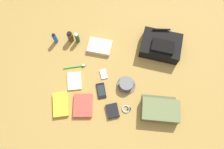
% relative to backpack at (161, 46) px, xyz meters
% --- Properties ---
extents(ground_plane, '(2.64, 2.02, 0.02)m').
position_rel_backpack_xyz_m(ground_plane, '(-0.41, -0.27, -0.07)').
color(ground_plane, olive).
rests_on(ground_plane, ground).
extents(backpack, '(0.38, 0.32, 0.13)m').
position_rel_backpack_xyz_m(backpack, '(0.00, 0.00, 0.00)').
color(backpack, black).
rests_on(backpack, ground_plane).
extents(toiletry_pouch, '(0.29, 0.23, 0.08)m').
position_rel_backpack_xyz_m(toiletry_pouch, '(-0.03, -0.55, -0.02)').
color(toiletry_pouch, '#56603D').
rests_on(toiletry_pouch, ground_plane).
extents(bucket_hat, '(0.16, 0.16, 0.06)m').
position_rel_backpack_xyz_m(bucket_hat, '(-0.29, -0.34, -0.03)').
color(bucket_hat, '#585858').
rests_on(bucket_hat, ground_plane).
extents(deodorant_spray, '(0.04, 0.04, 0.11)m').
position_rel_backpack_xyz_m(deodorant_spray, '(-0.91, 0.05, -0.00)').
color(deodorant_spray, blue).
rests_on(deodorant_spray, ground_plane).
extents(cologne_bottle, '(0.05, 0.05, 0.11)m').
position_rel_backpack_xyz_m(cologne_bottle, '(-0.78, 0.07, -0.00)').
color(cologne_bottle, '#473319').
rests_on(cologne_bottle, ground_plane).
extents(shampoo_bottle, '(0.04, 0.04, 0.11)m').
position_rel_backpack_xyz_m(shampoo_bottle, '(-0.72, 0.06, -0.00)').
color(shampoo_bottle, '#19471E').
rests_on(shampoo_bottle, ground_plane).
extents(paperback_novel, '(0.14, 0.21, 0.03)m').
position_rel_backpack_xyz_m(paperback_novel, '(-0.80, -0.52, -0.04)').
color(paperback_novel, yellow).
rests_on(paperback_novel, ground_plane).
extents(travel_guidebook, '(0.15, 0.19, 0.03)m').
position_rel_backpack_xyz_m(travel_guidebook, '(-0.63, -0.52, -0.04)').
color(travel_guidebook, red).
rests_on(travel_guidebook, ground_plane).
extents(cell_phone, '(0.09, 0.14, 0.01)m').
position_rel_backpack_xyz_m(cell_phone, '(-0.49, -0.40, -0.05)').
color(cell_phone, black).
rests_on(cell_phone, ground_plane).
extents(media_player, '(0.07, 0.10, 0.01)m').
position_rel_backpack_xyz_m(media_player, '(-0.48, -0.25, -0.05)').
color(media_player, '#B7B7BC').
rests_on(media_player, ground_plane).
extents(wristwatch, '(0.07, 0.06, 0.01)m').
position_rel_backpack_xyz_m(wristwatch, '(-0.29, -0.54, -0.05)').
color(wristwatch, '#99999E').
rests_on(wristwatch, ground_plane).
extents(toothbrush, '(0.19, 0.04, 0.02)m').
position_rel_backpack_xyz_m(toothbrush, '(-0.72, -0.19, -0.05)').
color(toothbrush, '#198C33').
rests_on(toothbrush, ground_plane).
extents(wallet, '(0.11, 0.13, 0.02)m').
position_rel_backpack_xyz_m(wallet, '(-0.40, -0.56, -0.04)').
color(wallet, black).
rests_on(wallet, ground_plane).
extents(notepad, '(0.13, 0.16, 0.02)m').
position_rel_backpack_xyz_m(notepad, '(-0.72, -0.32, -0.05)').
color(notepad, beige).
rests_on(notepad, ground_plane).
extents(folded_towel, '(0.22, 0.17, 0.04)m').
position_rel_backpack_xyz_m(folded_towel, '(-0.52, -0.00, -0.04)').
color(folded_towel, beige).
rests_on(folded_towel, ground_plane).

